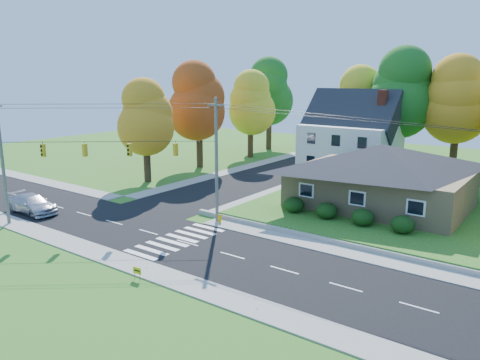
# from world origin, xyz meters

# --- Properties ---
(ground) EXTENTS (120.00, 120.00, 0.00)m
(ground) POSITION_xyz_m (0.00, 0.00, 0.00)
(ground) COLOR #3D7923
(road_main) EXTENTS (90.00, 8.00, 0.02)m
(road_main) POSITION_xyz_m (0.00, 0.00, 0.01)
(road_main) COLOR black
(road_main) RESTS_ON ground
(road_cross) EXTENTS (8.00, 44.00, 0.02)m
(road_cross) POSITION_xyz_m (-8.00, 26.00, 0.01)
(road_cross) COLOR black
(road_cross) RESTS_ON ground
(sidewalk_north) EXTENTS (90.00, 2.00, 0.08)m
(sidewalk_north) POSITION_xyz_m (0.00, 5.00, 0.04)
(sidewalk_north) COLOR #9C9A90
(sidewalk_north) RESTS_ON ground
(sidewalk_south) EXTENTS (90.00, 2.00, 0.08)m
(sidewalk_south) POSITION_xyz_m (0.00, -5.00, 0.04)
(sidewalk_south) COLOR #9C9A90
(sidewalk_south) RESTS_ON ground
(lawn) EXTENTS (30.00, 30.00, 0.50)m
(lawn) POSITION_xyz_m (13.00, 21.00, 0.25)
(lawn) COLOR #3D7923
(lawn) RESTS_ON ground
(ranch_house) EXTENTS (14.60, 10.60, 5.40)m
(ranch_house) POSITION_xyz_m (8.00, 16.00, 3.27)
(ranch_house) COLOR tan
(ranch_house) RESTS_ON lawn
(colonial_house) EXTENTS (10.40, 8.40, 9.60)m
(colonial_house) POSITION_xyz_m (0.04, 28.00, 4.58)
(colonial_house) COLOR silver
(colonial_house) RESTS_ON lawn
(hedge_row) EXTENTS (10.70, 1.70, 1.27)m
(hedge_row) POSITION_xyz_m (7.50, 9.80, 1.14)
(hedge_row) COLOR #163A10
(hedge_row) RESTS_ON lawn
(traffic_infrastructure) EXTENTS (38.10, 10.66, 10.00)m
(traffic_infrastructure) POSITION_xyz_m (-0.15, 1.35, 5.15)
(traffic_infrastructure) COLOR #666059
(traffic_infrastructure) RESTS_ON ground
(tree_lot_0) EXTENTS (6.72, 6.72, 12.51)m
(tree_lot_0) POSITION_xyz_m (-2.00, 34.00, 8.31)
(tree_lot_0) COLOR #3F2A19
(tree_lot_0) RESTS_ON lawn
(tree_lot_1) EXTENTS (7.84, 7.84, 14.60)m
(tree_lot_1) POSITION_xyz_m (4.00, 33.00, 9.61)
(tree_lot_1) COLOR #3F2A19
(tree_lot_1) RESTS_ON lawn
(tree_lot_2) EXTENTS (7.28, 7.28, 13.56)m
(tree_lot_2) POSITION_xyz_m (10.00, 34.00, 8.96)
(tree_lot_2) COLOR #3F2A19
(tree_lot_2) RESTS_ON lawn
(tree_west_0) EXTENTS (6.16, 6.16, 11.47)m
(tree_west_0) POSITION_xyz_m (-17.00, 12.00, 7.15)
(tree_west_0) COLOR #3F2A19
(tree_west_0) RESTS_ON ground
(tree_west_1) EXTENTS (7.28, 7.28, 13.56)m
(tree_west_1) POSITION_xyz_m (-18.00, 22.00, 8.46)
(tree_west_1) COLOR #3F2A19
(tree_west_1) RESTS_ON ground
(tree_west_2) EXTENTS (6.72, 6.72, 12.51)m
(tree_west_2) POSITION_xyz_m (-17.00, 32.00, 7.81)
(tree_west_2) COLOR #3F2A19
(tree_west_2) RESTS_ON ground
(tree_west_3) EXTENTS (7.84, 7.84, 14.60)m
(tree_west_3) POSITION_xyz_m (-19.00, 40.00, 9.11)
(tree_west_3) COLOR #3F2A19
(tree_west_3) RESTS_ON ground
(silver_sedan) EXTENTS (5.40, 2.20, 1.57)m
(silver_sedan) POSITION_xyz_m (-15.88, -2.38, 0.80)
(silver_sedan) COLOR #B9B8C1
(silver_sedan) RESTS_ON road_main
(white_car) EXTENTS (2.14, 4.06, 1.27)m
(white_car) POSITION_xyz_m (-8.03, 32.86, 0.66)
(white_car) COLOR silver
(white_car) RESTS_ON road_cross
(fire_hydrant) EXTENTS (0.43, 0.33, 0.74)m
(fire_hydrant) POSITION_xyz_m (-1.06, 5.01, 0.36)
(fire_hydrant) COLOR #E4B600
(fire_hydrant) RESTS_ON ground
(yard_sign) EXTENTS (0.61, 0.08, 0.76)m
(yard_sign) POSITION_xyz_m (1.77, -6.20, 0.54)
(yard_sign) COLOR black
(yard_sign) RESTS_ON ground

